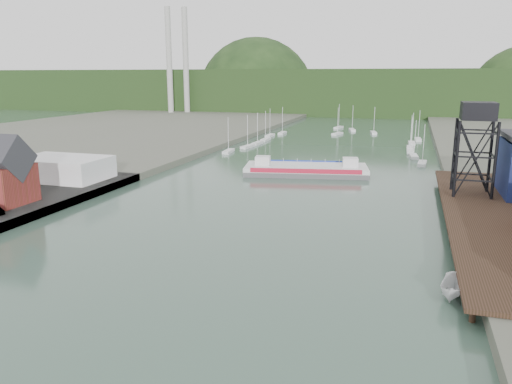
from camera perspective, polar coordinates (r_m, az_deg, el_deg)
The scene contains 9 objects.
ground at distance 48.12m, azimuth -16.12°, elevation -15.30°, with size 600.00×600.00×0.00m, color #2E473B.
east_pier at distance 83.43m, azimuth 25.46°, elevation -2.45°, with size 14.00×70.00×2.45m.
white_shed at distance 110.55m, azimuth -21.24°, elevation 2.55°, with size 18.00×12.00×4.50m, color silver.
lift_tower at distance 93.71m, azimuth 24.02°, elevation 7.84°, with size 6.50×6.50×16.00m.
marina_sailboats at distance 176.40m, azimuth 9.32°, elevation 5.79°, with size 57.71×92.65×0.90m.
smokestacks at distance 297.53m, azimuth -8.96°, elevation 14.47°, with size 11.20×8.20×60.00m.
distant_hills at distance 337.61m, azimuth 12.72°, elevation 10.80°, with size 500.00×120.00×80.00m.
chain_ferry at distance 117.07m, azimuth 5.73°, elevation 2.60°, with size 29.76×16.27×4.06m.
motorboat at distance 56.11m, azimuth 21.55°, elevation -10.23°, with size 2.17×5.77×2.23m, color silver.
Camera 1 is at (24.37, -34.85, 22.53)m, focal length 35.00 mm.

